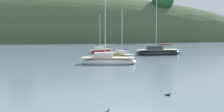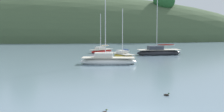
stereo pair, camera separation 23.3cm
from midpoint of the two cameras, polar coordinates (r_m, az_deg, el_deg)
The scene contains 7 objects.
far_shoreline_hill at distance 102.37m, azimuth -16.12°, elevation 2.74°, with size 150.00×36.00×32.98m.
sailboat_orange_cutter at distance 54.14m, azimuth -2.14°, elevation 0.93°, with size 4.44×4.50×6.71m.
sailboat_teal_outer at distance 50.60m, azimuth 8.06°, elevation 0.69°, with size 7.31×3.19×9.71m.
sailboat_grey_yawl at distance 38.09m, azimuth -0.94°, elevation -0.85°, with size 6.92×2.78×10.08m.
sailboat_white_near at distance 45.54m, azimuth 1.77°, elevation 0.09°, with size 3.47×5.26×7.14m.
duck_trailing at distance 17.08m, azimuth -1.31°, elevation -9.99°, with size 0.37×0.36×0.24m.
duck_lone_right at distance 21.50m, azimuth 9.65°, elevation -6.84°, with size 0.42×0.27×0.24m.
Camera 1 is at (-1.85, -15.49, 4.61)m, focal length 51.24 mm.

